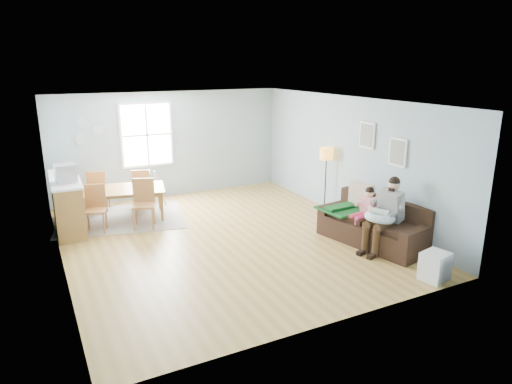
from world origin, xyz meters
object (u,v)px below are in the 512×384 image
father (385,212)px  baby_swing (150,188)px  toddler (365,205)px  dining_table (121,204)px  chair_sw (95,205)px  chair_se (144,200)px  chair_nw (98,188)px  floor_lamp (326,159)px  monitor (65,173)px  chair_ne (141,186)px  sofa (375,228)px  storage_cube (435,266)px  counter (67,203)px

father → baby_swing: father is taller
toddler → dining_table: bearing=138.7°
chair_sw → chair_se: 0.98m
chair_nw → floor_lamp: bearing=-26.5°
father → monitor: (-5.13, 3.52, 0.55)m
baby_swing → chair_ne: bearing=-127.7°
chair_se → chair_nw: chair_se is taller
baby_swing → sofa: bearing=-55.4°
storage_cube → chair_ne: chair_ne is taller
chair_nw → monitor: size_ratio=2.40×
floor_lamp → counter: floor_lamp is taller
toddler → chair_nw: bearing=135.5°
dining_table → baby_swing: (0.91, 0.94, 0.02)m
father → storage_cube: father is taller
floor_lamp → chair_ne: 4.42m
father → monitor: monitor is taller
baby_swing → floor_lamp: bearing=-36.2°
floor_lamp → dining_table: floor_lamp is taller
storage_cube → chair_se: bearing=127.6°
baby_swing → toddler: bearing=-55.3°
chair_se → chair_ne: bearing=78.8°
baby_swing → counter: bearing=-152.2°
dining_table → chair_ne: chair_ne is taller
sofa → chair_nw: (-4.46, 4.44, 0.27)m
storage_cube → baby_swing: size_ratio=0.50×
storage_cube → counter: 7.25m
chair_sw → chair_nw: chair_nw is taller
toddler → counter: 6.12m
dining_table → chair_nw: size_ratio=1.97×
dining_table → chair_se: chair_se is taller
floor_lamp → dining_table: bearing=159.9°
floor_lamp → chair_sw: (-5.00, 1.06, -0.69)m
toddler → chair_ne: (-3.39, 4.06, -0.17)m
counter → chair_se: bearing=-23.4°
monitor → storage_cube: bearing=-44.3°
chair_ne → monitor: (-1.70, -1.05, 0.72)m
chair_se → baby_swing: 1.80m
chair_se → counter: counter is taller
sofa → floor_lamp: (0.29, 2.08, 0.95)m
sofa → father: (-0.07, -0.32, 0.43)m
monitor → chair_ne: bearing=31.6°
dining_table → monitor: size_ratio=4.72×
sofa → counter: 6.32m
father → chair_sw: bearing=143.3°
sofa → storage_cube: (-0.21, -1.67, -0.07)m
father → sofa: bearing=77.9°
toddler → monitor: monitor is taller
floor_lamp → storage_cube: bearing=-97.6°
chair_nw → sofa: bearing=-44.9°
chair_se → chair_ne: chair_se is taller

